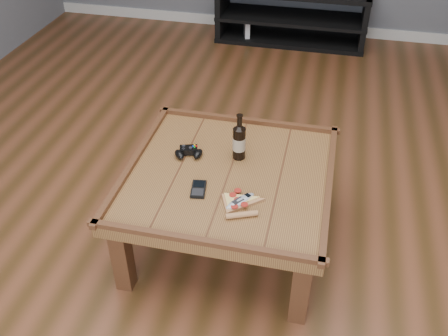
% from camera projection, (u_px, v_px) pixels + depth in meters
% --- Properties ---
extents(ground, '(6.00, 6.00, 0.00)m').
position_uv_depth(ground, '(228.00, 239.00, 2.72)').
color(ground, '#442B13').
rests_on(ground, ground).
extents(baseboard, '(5.00, 0.02, 0.10)m').
position_uv_depth(baseboard, '(293.00, 26.00, 5.01)').
color(baseboard, silver).
rests_on(baseboard, ground).
extents(coffee_table, '(1.03, 1.03, 0.48)m').
position_uv_depth(coffee_table, '(229.00, 183.00, 2.48)').
color(coffee_table, '#543218').
rests_on(coffee_table, ground).
extents(media_console, '(1.40, 0.45, 0.50)m').
position_uv_depth(media_console, '(292.00, 16.00, 4.70)').
color(media_console, black).
rests_on(media_console, ground).
extents(beer_bottle, '(0.07, 0.07, 0.25)m').
position_uv_depth(beer_bottle, '(239.00, 141.00, 2.49)').
color(beer_bottle, black).
rests_on(beer_bottle, coffee_table).
extents(game_controller, '(0.16, 0.13, 0.04)m').
position_uv_depth(game_controller, '(189.00, 152.00, 2.55)').
color(game_controller, black).
rests_on(game_controller, coffee_table).
extents(pizza_slice, '(0.24, 0.30, 0.03)m').
position_uv_depth(pizza_slice, '(238.00, 203.00, 2.26)').
color(pizza_slice, '#BA8051').
rests_on(pizza_slice, coffee_table).
extents(smartphone, '(0.08, 0.13, 0.02)m').
position_uv_depth(smartphone, '(198.00, 189.00, 2.34)').
color(smartphone, black).
rests_on(smartphone, coffee_table).
extents(remote_control, '(0.14, 0.16, 0.02)m').
position_uv_depth(remote_control, '(240.00, 201.00, 2.27)').
color(remote_control, '#969BA3').
rests_on(remote_control, coffee_table).
extents(game_console, '(0.15, 0.20, 0.22)m').
position_uv_depth(game_console, '(247.00, 30.00, 4.80)').
color(game_console, slate).
rests_on(game_console, ground).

